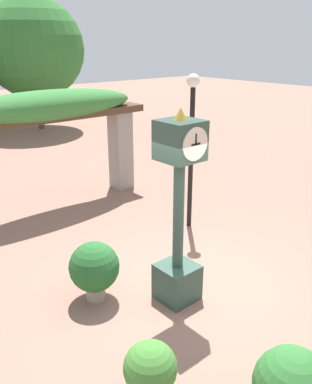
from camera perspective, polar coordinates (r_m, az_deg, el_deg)
ground_plane at (r=6.90m, az=4.72°, el=-12.89°), size 60.00×60.00×0.00m
pedestal_clock at (r=5.91m, az=3.17°, el=-3.34°), size 0.56×0.60×2.97m
pergola at (r=9.70m, az=-14.89°, el=9.87°), size 5.08×1.08×2.76m
potted_plant_near_right at (r=6.35m, az=-8.65°, el=-10.48°), size 0.77×0.77×0.95m
potted_plant_far_left at (r=4.76m, az=-0.81°, el=-23.90°), size 0.59×0.59×0.81m
lamp_post at (r=8.26m, az=5.04°, el=8.54°), size 0.26×0.26×3.20m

